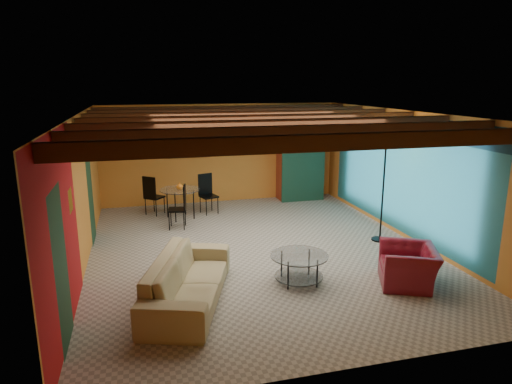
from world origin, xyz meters
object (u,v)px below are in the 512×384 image
object	(u,v)px
armchair	(408,266)
vase	(179,174)
sofa	(188,279)
floor_lamp	(383,190)
armoire	(300,162)
potted_plant	(301,116)
coffee_table	(299,268)
dining_table	(180,198)

from	to	relation	value
armchair	vase	xyz separation A→B (m)	(-3.28, 4.74, 0.78)
sofa	floor_lamp	bearing A→B (deg)	-49.01
sofa	armoire	world-z (taller)	armoire
sofa	vase	distance (m)	4.50
sofa	potted_plant	xyz separation A→B (m)	(3.80, 5.52, 2.00)
armoire	coffee_table	bearing A→B (deg)	-110.10
coffee_table	floor_lamp	xyz separation A→B (m)	(2.38, 1.52, 0.84)
armchair	dining_table	distance (m)	5.76
armchair	sofa	bearing A→B (deg)	-71.03
coffee_table	dining_table	size ratio (longest dim) A/B	0.49
sofa	dining_table	size ratio (longest dim) A/B	1.25
armoire	vase	xyz separation A→B (m)	(-3.49, -1.09, 0.04)
sofa	armchair	size ratio (longest dim) A/B	2.47
sofa	armchair	world-z (taller)	sofa
armchair	armoire	size ratio (longest dim) A/B	0.47
vase	floor_lamp	bearing A→B (deg)	-34.34
coffee_table	potted_plant	xyz separation A→B (m)	(1.93, 5.31, 2.11)
coffee_table	armoire	size ratio (longest dim) A/B	0.45
armchair	floor_lamp	size ratio (longest dim) A/B	0.46
sofa	dining_table	xyz separation A→B (m)	(0.31, 4.43, 0.15)
potted_plant	vase	distance (m)	3.87
armchair	floor_lamp	distance (m)	2.28
coffee_table	vase	xyz separation A→B (m)	(-1.56, 4.21, 0.86)
armchair	coffee_table	distance (m)	1.80
floor_lamp	potted_plant	xyz separation A→B (m)	(-0.45, 3.78, 1.27)
armchair	armoire	distance (m)	5.88
coffee_table	potted_plant	bearing A→B (deg)	69.99
dining_table	sofa	bearing A→B (deg)	-93.98
dining_table	vase	world-z (taller)	vase
armoire	potted_plant	distance (m)	1.30
coffee_table	potted_plant	size ratio (longest dim) A/B	2.06
sofa	floor_lamp	world-z (taller)	floor_lamp
armoire	potted_plant	bearing A→B (deg)	0.00
floor_lamp	potted_plant	size ratio (longest dim) A/B	4.65
coffee_table	armoire	world-z (taller)	armoire
dining_table	floor_lamp	size ratio (longest dim) A/B	0.90
armchair	floor_lamp	bearing A→B (deg)	-173.95
sofa	armoire	size ratio (longest dim) A/B	1.15
armoire	potted_plant	size ratio (longest dim) A/B	4.55
vase	armoire	bearing A→B (deg)	17.40
armoire	vase	distance (m)	3.65
coffee_table	vase	distance (m)	4.57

